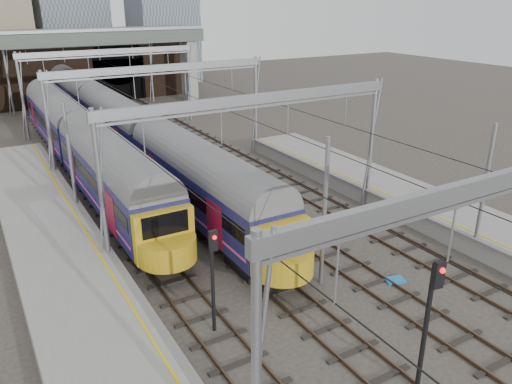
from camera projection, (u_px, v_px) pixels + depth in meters
ground at (349, 303)px, 21.69m from camera, size 160.00×160.00×0.00m
platform_left at (96, 336)px, 18.70m from camera, size 4.32×55.00×1.12m
tracks at (204, 194)px, 33.74m from camera, size 14.40×80.00×0.22m
overhead_line at (163, 83)px, 36.58m from camera, size 16.80×80.00×8.00m
retaining_wall at (88, 67)px, 62.52m from camera, size 28.00×2.75×9.00m
overbridge at (85, 47)px, 56.03m from camera, size 28.00×3.00×9.25m
train_main at (94, 106)px, 48.67m from camera, size 2.92×67.47×4.98m
train_second at (81, 142)px, 36.43m from camera, size 2.97×34.29×5.05m
signal_near_left at (213, 268)px, 18.84m from camera, size 0.32×0.45×4.47m
signal_near_centre at (430, 312)px, 15.69m from camera, size 0.38×0.47×5.03m
equip_cover_a at (288, 247)px, 26.49m from camera, size 0.94×0.67×0.11m
equip_cover_b at (194, 215)px, 30.35m from camera, size 1.12×0.97×0.11m
equip_cover_c at (395, 280)px, 23.35m from camera, size 1.05×0.88×0.11m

